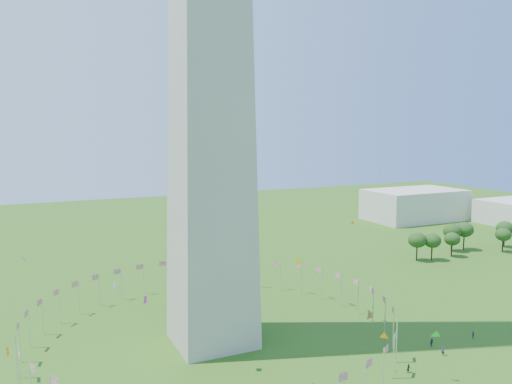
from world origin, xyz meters
TOP-DOWN VIEW (x-y plane):
  - flag_ring at (-0.00, 50.00)m, footprint 80.24×80.24m
  - gov_building_east_a at (150.00, 150.00)m, footprint 50.00×30.00m
  - kites_aloft at (9.40, 23.54)m, footprint 82.01×88.54m
  - tree_line_east at (114.77, 85.70)m, footprint 53.85×15.91m

SIDE VIEW (x-z plane):
  - flag_ring at x=0.00m, z-range 0.00..9.00m
  - tree_line_east at x=114.77m, z-range -0.36..10.64m
  - gov_building_east_a at x=150.00m, z-range 0.00..16.00m
  - kites_aloft at x=9.40m, z-range 1.49..36.69m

